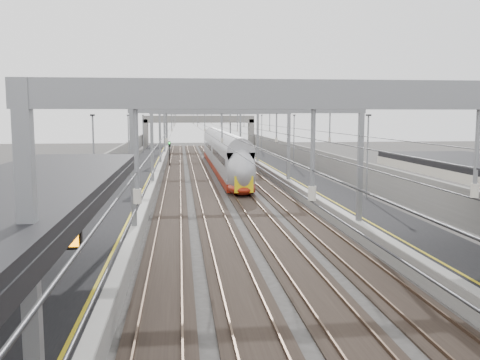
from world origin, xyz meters
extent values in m
cube|color=black|center=(-8.00, 45.00, 0.50)|extent=(4.00, 120.00, 1.00)
cube|color=black|center=(8.00, 45.00, 0.50)|extent=(4.00, 120.00, 1.00)
cube|color=black|center=(-4.50, 45.00, 0.04)|extent=(2.40, 140.00, 0.08)
cube|color=brown|center=(-5.22, 45.00, 0.13)|extent=(0.07, 140.00, 0.14)
cube|color=brown|center=(-3.78, 45.00, 0.13)|extent=(0.07, 140.00, 0.14)
cube|color=black|center=(-1.50, 45.00, 0.04)|extent=(2.40, 140.00, 0.08)
cube|color=brown|center=(-2.22, 45.00, 0.13)|extent=(0.07, 140.00, 0.14)
cube|color=brown|center=(-0.78, 45.00, 0.13)|extent=(0.07, 140.00, 0.14)
cube|color=black|center=(1.50, 45.00, 0.04)|extent=(2.40, 140.00, 0.08)
cube|color=brown|center=(0.78, 45.00, 0.13)|extent=(0.07, 140.00, 0.14)
cube|color=brown|center=(2.22, 45.00, 0.13)|extent=(0.07, 140.00, 0.14)
cube|color=black|center=(4.50, 45.00, 0.04)|extent=(2.40, 140.00, 0.08)
cube|color=brown|center=(3.78, 45.00, 0.13)|extent=(0.07, 140.00, 0.14)
cube|color=brown|center=(5.22, 45.00, 0.13)|extent=(0.07, 140.00, 0.14)
cube|color=gray|center=(-6.30, 2.00, 4.30)|extent=(0.28, 0.28, 6.60)
cube|color=gray|center=(0.00, 2.00, 7.35)|extent=(13.00, 0.25, 0.50)
cube|color=gray|center=(-6.30, 22.00, 4.30)|extent=(0.28, 0.28, 6.60)
cube|color=gray|center=(6.30, 22.00, 4.30)|extent=(0.28, 0.28, 6.60)
cube|color=gray|center=(0.00, 22.00, 7.35)|extent=(13.00, 0.25, 0.50)
cube|color=gray|center=(-6.30, 42.00, 4.30)|extent=(0.28, 0.28, 6.60)
cube|color=gray|center=(6.30, 42.00, 4.30)|extent=(0.28, 0.28, 6.60)
cube|color=gray|center=(0.00, 42.00, 7.35)|extent=(13.00, 0.25, 0.50)
cube|color=gray|center=(-6.30, 62.00, 4.30)|extent=(0.28, 0.28, 6.60)
cube|color=gray|center=(6.30, 62.00, 4.30)|extent=(0.28, 0.28, 6.60)
cube|color=gray|center=(0.00, 62.00, 7.35)|extent=(13.00, 0.25, 0.50)
cube|color=gray|center=(-6.30, 82.00, 4.30)|extent=(0.28, 0.28, 6.60)
cube|color=gray|center=(6.30, 82.00, 4.30)|extent=(0.28, 0.28, 6.60)
cube|color=gray|center=(0.00, 82.00, 7.35)|extent=(13.00, 0.25, 0.50)
cube|color=gray|center=(-6.30, 100.00, 4.30)|extent=(0.28, 0.28, 6.60)
cube|color=gray|center=(6.30, 100.00, 4.30)|extent=(0.28, 0.28, 6.60)
cube|color=gray|center=(0.00, 100.00, 7.35)|extent=(13.00, 0.25, 0.50)
cylinder|color=#262628|center=(-4.50, 50.00, 5.50)|extent=(0.03, 140.00, 0.03)
cylinder|color=#262628|center=(-1.50, 50.00, 5.50)|extent=(0.03, 140.00, 0.03)
cylinder|color=#262628|center=(1.50, 50.00, 5.50)|extent=(0.03, 140.00, 0.03)
cylinder|color=#262628|center=(4.50, 50.00, 5.50)|extent=(0.03, 140.00, 0.03)
cylinder|color=black|center=(-9.70, 14.00, 3.00)|extent=(0.20, 0.20, 4.00)
cube|color=black|center=(-6.60, 4.00, 4.55)|extent=(1.60, 0.15, 0.55)
cube|color=orange|center=(-6.60, 3.92, 4.55)|extent=(1.50, 0.02, 0.42)
cube|color=slate|center=(0.00, 100.00, 6.20)|extent=(22.00, 2.20, 1.40)
cube|color=slate|center=(-10.50, 100.00, 3.10)|extent=(1.00, 2.20, 6.20)
cube|color=slate|center=(10.50, 100.00, 3.10)|extent=(1.00, 2.20, 6.20)
cube|color=slate|center=(-11.20, 45.00, 1.60)|extent=(0.30, 120.00, 3.20)
cube|color=slate|center=(11.20, 45.00, 1.60)|extent=(0.30, 120.00, 3.20)
cube|color=maroon|center=(1.50, 49.91, 0.57)|extent=(2.52, 21.47, 0.75)
cube|color=#A6A6AC|center=(1.50, 49.91, 2.35)|extent=(2.52, 21.47, 2.80)
cube|color=black|center=(1.50, 42.39, 0.27)|extent=(1.87, 2.24, 0.47)
cube|color=maroon|center=(1.50, 71.75, 0.57)|extent=(2.52, 21.47, 0.75)
cube|color=#A6A6AC|center=(1.50, 71.75, 2.35)|extent=(2.52, 21.47, 2.80)
cube|color=black|center=(1.50, 64.23, 0.27)|extent=(1.87, 2.24, 0.47)
ellipsoid|color=#A6A6AC|center=(1.50, 38.98, 2.07)|extent=(2.52, 4.85, 3.92)
cube|color=yellow|center=(1.50, 36.98, 1.23)|extent=(1.59, 0.12, 1.40)
cube|color=black|center=(1.50, 37.40, 2.63)|extent=(1.49, 0.54, 0.88)
cylinder|color=black|center=(-5.20, 66.04, 1.50)|extent=(0.12, 0.12, 3.00)
cube|color=black|center=(-5.20, 66.04, 3.10)|extent=(0.32, 0.22, 0.75)
sphere|color=#0CE526|center=(-5.20, 65.91, 3.25)|extent=(0.16, 0.16, 0.16)
cylinder|color=black|center=(3.20, 71.83, 1.50)|extent=(0.12, 0.12, 3.00)
cube|color=black|center=(3.20, 71.83, 3.10)|extent=(0.32, 0.22, 0.75)
sphere|color=#0CE526|center=(3.20, 71.70, 3.25)|extent=(0.16, 0.16, 0.16)
cylinder|color=black|center=(5.40, 67.16, 1.50)|extent=(0.12, 0.12, 3.00)
cube|color=black|center=(5.40, 67.16, 3.10)|extent=(0.32, 0.22, 0.75)
sphere|color=#0CE526|center=(5.40, 67.03, 3.25)|extent=(0.16, 0.16, 0.16)
camera|label=1|loc=(-3.78, -7.00, 7.00)|focal=40.00mm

